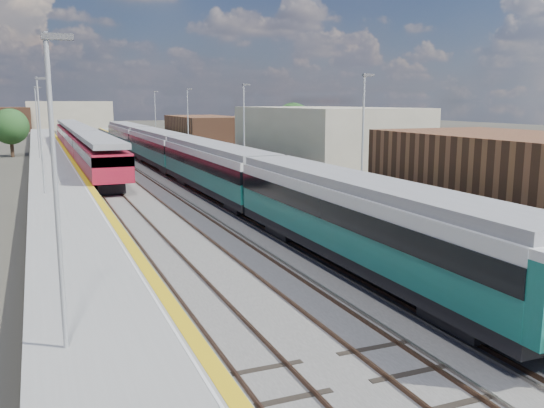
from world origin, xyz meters
TOP-DOWN VIEW (x-y plane):
  - ground at (0.00, 50.00)m, footprint 320.00×320.00m
  - ballast_bed at (-2.25, 52.50)m, footprint 10.50×155.00m
  - tracks at (-1.65, 54.18)m, footprint 8.96×160.00m
  - platform_right at (5.28, 52.49)m, footprint 4.70×155.00m
  - platform_left at (-9.05, 52.49)m, footprint 4.30×155.00m
  - green_train at (1.50, 44.38)m, footprint 2.97×82.60m
  - red_train at (-5.50, 66.60)m, footprint 3.03×61.49m
  - tree_c at (-13.29, 73.78)m, footprint 4.52×4.52m
  - tree_d at (21.72, 64.73)m, footprint 5.04×5.04m

SIDE VIEW (x-z plane):
  - ground at x=0.00m, z-range 0.00..0.00m
  - ballast_bed at x=-2.25m, z-range 0.00..0.06m
  - tracks at x=-1.65m, z-range 0.02..0.19m
  - platform_left at x=-9.05m, z-range -3.74..4.78m
  - platform_right at x=5.28m, z-range -3.72..4.80m
  - red_train at x=-5.50m, z-range 0.35..4.18m
  - green_train at x=1.50m, z-range 0.67..3.94m
  - tree_c at x=-13.29m, z-range 0.79..6.91m
  - tree_d at x=21.72m, z-range 0.88..7.71m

